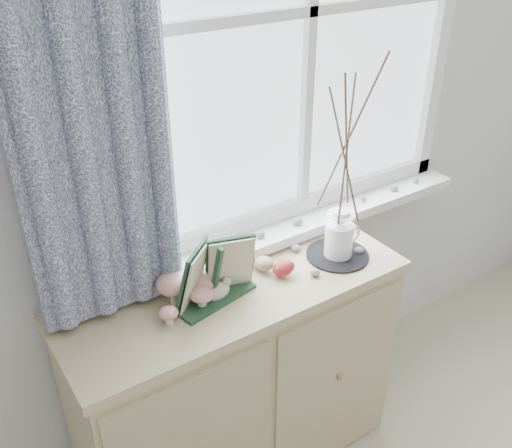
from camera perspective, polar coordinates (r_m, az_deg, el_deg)
name	(u,v)px	position (r m, az deg, el deg)	size (l,w,h in m)	color
sideboard	(238,380)	(2.19, -1.81, -15.29)	(1.20, 0.45, 0.85)	#C0B186
botanical_book	(219,275)	(1.77, -3.75, -5.14)	(0.32, 0.13, 0.22)	#1F4129
toadstool_cluster	(186,288)	(1.82, -7.00, -6.33)	(0.24, 0.17, 0.11)	white
wooden_eggs	(263,263)	(1.97, 0.75, -3.91)	(0.14, 0.18, 0.08)	tan
songbird_figurine	(218,291)	(1.84, -3.81, -6.67)	(0.12, 0.06, 0.06)	beige
crocheted_doily	(337,255)	(2.08, 8.14, -3.09)	(0.23, 0.23, 0.01)	black
twig_pitcher	(347,143)	(1.88, 9.09, 7.97)	(0.32, 0.32, 0.76)	white
sideboard_pebbles	(308,256)	(2.05, 5.24, -3.21)	(0.34, 0.23, 0.03)	#98999B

